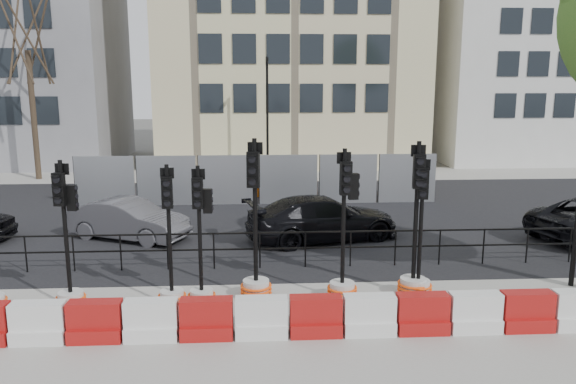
{
  "coord_description": "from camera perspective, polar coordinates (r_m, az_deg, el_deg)",
  "views": [
    {
      "loc": [
        -0.06,
        -12.94,
        4.89
      ],
      "look_at": [
        0.84,
        3.0,
        1.7
      ],
      "focal_mm": 35.0,
      "sensor_mm": 36.0,
      "label": 1
    }
  ],
  "objects": [
    {
      "name": "traffic_signal_h",
      "position": [
        13.22,
        12.66,
        -7.29
      ],
      "size": [
        0.71,
        0.71,
        3.58
      ],
      "rotation": [
        0.0,
        0.0,
        -0.1
      ],
      "color": "beige",
      "rests_on": "ground"
    },
    {
      "name": "heras_fencing",
      "position": [
        23.21,
        -1.64,
        0.77
      ],
      "size": [
        14.33,
        1.72,
        2.0
      ],
      "color": "#989BA0",
      "rests_on": "ground"
    },
    {
      "name": "ground",
      "position": [
        13.84,
        -2.82,
        -9.42
      ],
      "size": [
        120.0,
        120.0,
        0.0
      ],
      "primitive_type": "plane",
      "color": "#51514C",
      "rests_on": "ground"
    },
    {
      "name": "building_cream",
      "position": [
        35.23,
        0.13,
        18.0
      ],
      "size": [
        15.0,
        10.06,
        18.0
      ],
      "color": "beige",
      "rests_on": "ground"
    },
    {
      "name": "traffic_signal_f",
      "position": [
        12.71,
        5.63,
        -7.43
      ],
      "size": [
        0.68,
        0.68,
        3.45
      ],
      "rotation": [
        0.0,
        0.0,
        0.11
      ],
      "color": "beige",
      "rests_on": "ground"
    },
    {
      "name": "traffic_signal_e",
      "position": [
        12.76,
        -3.31,
        -7.63
      ],
      "size": [
        0.72,
        0.72,
        3.66
      ],
      "rotation": [
        0.0,
        0.0,
        -0.23
      ],
      "color": "beige",
      "rests_on": "ground"
    },
    {
      "name": "traffic_signal_d",
      "position": [
        12.49,
        -8.79,
        -8.23
      ],
      "size": [
        0.62,
        0.62,
        3.13
      ],
      "rotation": [
        0.0,
        0.0,
        -0.05
      ],
      "color": "beige",
      "rests_on": "ground"
    },
    {
      "name": "car_b",
      "position": [
        18.16,
        -15.91,
        -2.71
      ],
      "size": [
        4.19,
        4.83,
        1.26
      ],
      "primitive_type": "imported",
      "rotation": [
        0.0,
        0.0,
        1.15
      ],
      "color": "#4C4C51",
      "rests_on": "ground"
    },
    {
      "name": "building_white",
      "position": [
        39.0,
        23.55,
        14.96
      ],
      "size": [
        12.0,
        9.06,
        16.0
      ],
      "color": "silver",
      "rests_on": "ground"
    },
    {
      "name": "road",
      "position": [
        20.53,
        -2.99,
        -2.46
      ],
      "size": [
        40.0,
        14.0,
        0.03
      ],
      "primitive_type": "cube",
      "color": "black",
      "rests_on": "ground"
    },
    {
      "name": "traffic_signal_g",
      "position": [
        13.24,
        13.15,
        -7.59
      ],
      "size": [
        0.64,
        0.64,
        3.26
      ],
      "rotation": [
        0.0,
        0.0,
        -0.23
      ],
      "color": "beige",
      "rests_on": "ground"
    },
    {
      "name": "lamp_post_far",
      "position": [
        27.98,
        -2.11,
        7.87
      ],
      "size": [
        0.12,
        0.56,
        6.0
      ],
      "color": "black",
      "rests_on": "ground"
    },
    {
      "name": "traffic_signal_c",
      "position": [
        12.58,
        -11.78,
        -8.63
      ],
      "size": [
        0.62,
        0.62,
        3.16
      ],
      "rotation": [
        0.0,
        0.0,
        0.06
      ],
      "color": "beige",
      "rests_on": "ground"
    },
    {
      "name": "traffic_signal_b",
      "position": [
        13.05,
        -21.34,
        -7.87
      ],
      "size": [
        0.64,
        0.64,
        3.27
      ],
      "rotation": [
        0.0,
        0.0,
        -0.15
      ],
      "color": "beige",
      "rests_on": "ground"
    },
    {
      "name": "sidewalk_near",
      "position": [
        11.08,
        -2.68,
        -14.86
      ],
      "size": [
        40.0,
        6.0,
        0.02
      ],
      "primitive_type": "cube",
      "color": "gray",
      "rests_on": "ground"
    },
    {
      "name": "building_grey",
      "position": [
        37.67,
        -25.71,
        13.42
      ],
      "size": [
        11.0,
        9.06,
        14.0
      ],
      "color": "gray",
      "rests_on": "ground"
    },
    {
      "name": "kerb_railing",
      "position": [
        14.76,
        -2.88,
        -5.27
      ],
      "size": [
        18.0,
        0.04,
        1.0
      ],
      "color": "black",
      "rests_on": "ground"
    },
    {
      "name": "car_c",
      "position": [
        17.4,
        3.53,
        -2.69
      ],
      "size": [
        4.44,
        5.78,
        1.38
      ],
      "primitive_type": "imported",
      "rotation": [
        0.0,
        0.0,
        1.85
      ],
      "color": "black",
      "rests_on": "ground"
    },
    {
      "name": "sidewalk_far",
      "position": [
        29.35,
        -3.08,
        1.71
      ],
      "size": [
        40.0,
        4.0,
        0.02
      ],
      "primitive_type": "cube",
      "color": "gray",
      "rests_on": "ground"
    },
    {
      "name": "tree_bare_far",
      "position": [
        30.53,
        -24.99,
        13.59
      ],
      "size": [
        2.0,
        2.0,
        9.0
      ],
      "color": "#473828",
      "rests_on": "ground"
    },
    {
      "name": "barrier_row",
      "position": [
        11.11,
        -2.71,
        -12.76
      ],
      "size": [
        15.7,
        0.5,
        0.8
      ],
      "color": "#B50E1A",
      "rests_on": "ground"
    }
  ]
}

